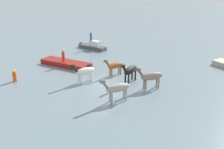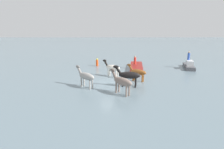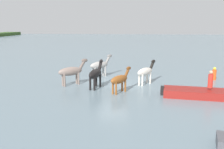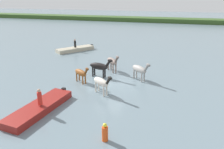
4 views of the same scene
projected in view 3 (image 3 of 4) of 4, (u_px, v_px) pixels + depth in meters
The scene contains 9 objects.
ground_plane at pixel (113, 84), 20.61m from camera, with size 192.90×192.90×0.00m, color slate.
horse_rear_stallion at pixel (120, 79), 17.83m from camera, with size 2.08×1.57×1.77m.
horse_chestnut_trailing at pixel (146, 72), 20.24m from camera, with size 2.21×1.73×1.91m.
horse_dark_mare at pixel (71, 71), 20.03m from camera, with size 2.04×2.24×2.04m.
horse_gray_outer at pixel (100, 65), 23.07m from camera, with size 2.18×2.04×2.01m.
horse_lead at pixel (96, 73), 19.11m from camera, with size 2.66×1.03×2.06m.
boat_motor_center at pixel (208, 95), 16.76m from camera, with size 2.36×6.15×0.78m.
person_spotter_bow at pixel (211, 80), 16.75m from camera, with size 0.32×0.32×1.19m.
buoy_channel_marker at pixel (214, 74), 21.96m from camera, with size 0.36×0.36×1.14m.
Camera 3 is at (-19.95, -1.81, 4.89)m, focal length 40.19 mm.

